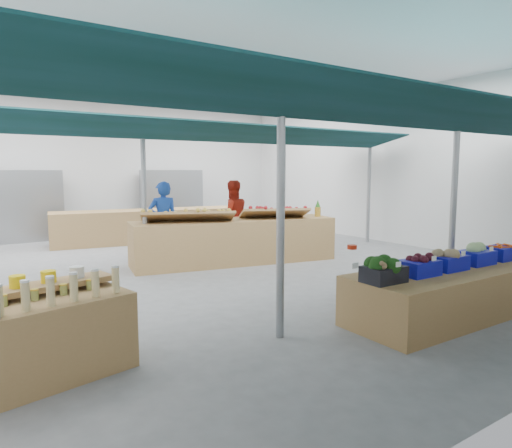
# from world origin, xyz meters

# --- Properties ---
(floor) EXTENTS (13.00, 13.00, 0.00)m
(floor) POSITION_xyz_m (0.00, 0.00, 0.00)
(floor) COLOR slate
(floor) RESTS_ON ground
(hall) EXTENTS (13.00, 13.00, 13.00)m
(hall) POSITION_xyz_m (0.00, 1.44, 2.65)
(hall) COLOR silver
(hall) RESTS_ON ground
(pole_grid) EXTENTS (10.00, 4.60, 3.00)m
(pole_grid) POSITION_xyz_m (0.75, -1.75, 1.81)
(pole_grid) COLOR gray
(pole_grid) RESTS_ON floor
(awnings) EXTENTS (9.50, 7.08, 0.30)m
(awnings) POSITION_xyz_m (0.75, -1.75, 2.78)
(awnings) COLOR black
(awnings) RESTS_ON pole_grid
(back_shelving_left) EXTENTS (2.00, 0.50, 2.00)m
(back_shelving_left) POSITION_xyz_m (-2.50, 6.00, 1.00)
(back_shelving_left) COLOR #B23F33
(back_shelving_left) RESTS_ON floor
(back_shelving_right) EXTENTS (2.00, 0.50, 2.00)m
(back_shelving_right) POSITION_xyz_m (2.00, 6.00, 1.00)
(back_shelving_right) COLOR #B23F33
(back_shelving_right) RESTS_ON floor
(bottle_shelf) EXTENTS (1.89, 1.36, 1.06)m
(bottle_shelf) POSITION_xyz_m (-3.66, -3.60, 0.43)
(bottle_shelf) COLOR olive
(bottle_shelf) RESTS_ON floor
(veg_counter) EXTENTS (3.45, 1.20, 0.67)m
(veg_counter) POSITION_xyz_m (1.55, -4.69, 0.33)
(veg_counter) COLOR olive
(veg_counter) RESTS_ON floor
(fruit_counter) EXTENTS (4.56, 1.92, 0.95)m
(fruit_counter) POSITION_xyz_m (0.90, 0.14, 0.48)
(fruit_counter) COLOR olive
(fruit_counter) RESTS_ON floor
(far_counter) EXTENTS (5.19, 1.85, 0.92)m
(far_counter) POSITION_xyz_m (0.37, 4.04, 0.46)
(far_counter) COLOR olive
(far_counter) RESTS_ON floor
(vendor_left) EXTENTS (0.72, 0.55, 1.78)m
(vendor_left) POSITION_xyz_m (-0.30, 1.24, 0.89)
(vendor_left) COLOR #163A94
(vendor_left) RESTS_ON floor
(vendor_right) EXTENTS (0.98, 0.83, 1.78)m
(vendor_right) POSITION_xyz_m (1.50, 1.24, 0.89)
(vendor_right) COLOR maroon
(vendor_right) RESTS_ON floor
(crate_broccoli) EXTENTS (0.51, 0.41, 0.35)m
(crate_broccoli) POSITION_xyz_m (0.08, -4.66, 0.83)
(crate_broccoli) COLOR black
(crate_broccoli) RESTS_ON veg_counter
(crate_beets) EXTENTS (0.51, 0.41, 0.29)m
(crate_beets) POSITION_xyz_m (0.74, -4.67, 0.80)
(crate_beets) COLOR #0E129D
(crate_beets) RESTS_ON veg_counter
(crate_celeriac) EXTENTS (0.51, 0.41, 0.31)m
(crate_celeriac) POSITION_xyz_m (1.36, -4.68, 0.81)
(crate_celeriac) COLOR #0E129D
(crate_celeriac) RESTS_ON veg_counter
(crate_cabbage) EXTENTS (0.51, 0.41, 0.35)m
(crate_cabbage) POSITION_xyz_m (2.03, -4.70, 0.83)
(crate_cabbage) COLOR #0E129D
(crate_cabbage) RESTS_ON veg_counter
(crate_carrots) EXTENTS (0.51, 0.41, 0.29)m
(crate_carrots) POSITION_xyz_m (2.69, -4.71, 0.78)
(crate_carrots) COLOR #0E129D
(crate_carrots) RESTS_ON veg_counter
(sparrow) EXTENTS (0.12, 0.09, 0.11)m
(sparrow) POSITION_xyz_m (-0.08, -4.78, 0.91)
(sparrow) COLOR brown
(sparrow) RESTS_ON crate_broccoli
(pole_ribbon) EXTENTS (0.12, 0.12, 0.28)m
(pole_ribbon) POSITION_xyz_m (-0.24, -4.44, 1.08)
(pole_ribbon) COLOR red
(pole_ribbon) RESTS_ON pole_grid
(apple_heap_yellow) EXTENTS (2.02, 1.39, 0.27)m
(apple_heap_yellow) POSITION_xyz_m (-0.16, 0.25, 1.12)
(apple_heap_yellow) COLOR #997247
(apple_heap_yellow) RESTS_ON fruit_counter
(apple_heap_red) EXTENTS (1.65, 1.23, 0.27)m
(apple_heap_red) POSITION_xyz_m (1.76, -0.14, 1.12)
(apple_heap_red) COLOR #997247
(apple_heap_red) RESTS_ON fruit_counter
(pineapple) EXTENTS (0.14, 0.14, 0.39)m
(pineapple) POSITION_xyz_m (2.84, -0.36, 1.13)
(pineapple) COLOR #8C6019
(pineapple) RESTS_ON fruit_counter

